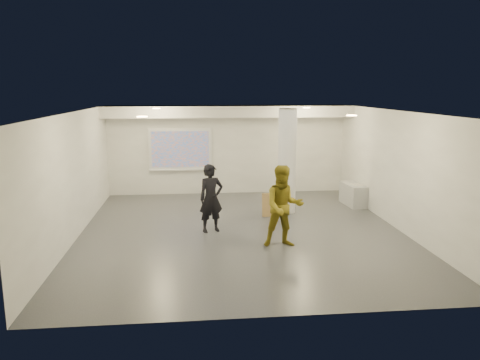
{
  "coord_description": "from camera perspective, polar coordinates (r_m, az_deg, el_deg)",
  "views": [
    {
      "loc": [
        -1.19,
        -11.23,
        3.54
      ],
      "look_at": [
        0.0,
        0.4,
        1.25
      ],
      "focal_mm": 35.0,
      "sensor_mm": 36.0,
      "label": 1
    }
  ],
  "objects": [
    {
      "name": "column",
      "position": [
        13.46,
        5.76,
        2.31
      ],
      "size": [
        0.52,
        0.52,
        3.0
      ],
      "primitive_type": "cylinder",
      "color": "white",
      "rests_on": "floor"
    },
    {
      "name": "cardboard_front",
      "position": [
        13.51,
        4.26,
        -3.05
      ],
      "size": [
        0.47,
        0.24,
        0.49
      ],
      "primitive_type": "cube",
      "rotation": [
        -0.29,
        0.0,
        -0.11
      ],
      "color": "olive",
      "rests_on": "floor"
    },
    {
      "name": "ceiling",
      "position": [
        11.31,
        0.21,
        8.34
      ],
      "size": [
        8.0,
        9.0,
        0.01
      ],
      "primitive_type": "cube",
      "color": "white",
      "rests_on": "floor"
    },
    {
      "name": "floor",
      "position": [
        11.84,
        0.2,
        -6.32
      ],
      "size": [
        8.0,
        9.0,
        0.01
      ],
      "primitive_type": "cube",
      "color": "#3A3C42",
      "rests_on": "ground"
    },
    {
      "name": "wall_back",
      "position": [
        15.91,
        -1.5,
        3.71
      ],
      "size": [
        8.0,
        0.01,
        3.0
      ],
      "primitive_type": "cube",
      "color": "silver",
      "rests_on": "floor"
    },
    {
      "name": "woman",
      "position": [
        11.67,
        -3.54,
        -2.25
      ],
      "size": [
        0.72,
        0.59,
        1.71
      ],
      "primitive_type": "imported",
      "rotation": [
        0.0,
        0.0,
        0.33
      ],
      "color": "black",
      "rests_on": "floor"
    },
    {
      "name": "credenza",
      "position": [
        14.84,
        13.64,
        -1.72
      ],
      "size": [
        0.55,
        1.16,
        0.66
      ],
      "primitive_type": "cube",
      "rotation": [
        0.0,
        0.0,
        0.07
      ],
      "color": "#9FA2A4",
      "rests_on": "floor"
    },
    {
      "name": "projection_screen",
      "position": [
        15.82,
        -7.29,
        3.68
      ],
      "size": [
        2.1,
        0.13,
        1.42
      ],
      "color": "white",
      "rests_on": "wall_back"
    },
    {
      "name": "downlight_sw",
      "position": [
        9.8,
        -11.85,
        7.57
      ],
      "size": [
        0.22,
        0.22,
        0.02
      ],
      "primitive_type": "cylinder",
      "color": "#E9BD74",
      "rests_on": "ceiling"
    },
    {
      "name": "cardboard_back",
      "position": [
        13.19,
        4.02,
        -3.02
      ],
      "size": [
        0.61,
        0.15,
        0.67
      ],
      "primitive_type": "cube",
      "rotation": [
        -0.11,
        0.0,
        0.04
      ],
      "color": "olive",
      "rests_on": "floor"
    },
    {
      "name": "downlight_ne",
      "position": [
        14.16,
        8.11,
        8.71
      ],
      "size": [
        0.22,
        0.22,
        0.02
      ],
      "primitive_type": "cylinder",
      "color": "#E9BD74",
      "rests_on": "ceiling"
    },
    {
      "name": "downlight_nw",
      "position": [
        13.78,
        -10.15,
        8.58
      ],
      "size": [
        0.22,
        0.22,
        0.02
      ],
      "primitive_type": "cylinder",
      "color": "#E9BD74",
      "rests_on": "ceiling"
    },
    {
      "name": "downlight_se",
      "position": [
        10.32,
        13.46,
        7.67
      ],
      "size": [
        0.22,
        0.22,
        0.02
      ],
      "primitive_type": "cylinder",
      "color": "#E9BD74",
      "rests_on": "ceiling"
    },
    {
      "name": "wall_front",
      "position": [
        7.14,
        4.02,
        -5.57
      ],
      "size": [
        8.0,
        0.01,
        3.0
      ],
      "primitive_type": "cube",
      "color": "silver",
      "rests_on": "floor"
    },
    {
      "name": "soffit_band",
      "position": [
        15.25,
        -1.37,
        8.37
      ],
      "size": [
        8.0,
        1.1,
        0.36
      ],
      "primitive_type": "cube",
      "color": "silver",
      "rests_on": "ceiling"
    },
    {
      "name": "wall_right",
      "position": [
        12.54,
        18.7,
        1.13
      ],
      "size": [
        0.01,
        9.0,
        3.0
      ],
      "primitive_type": "cube",
      "color": "silver",
      "rests_on": "floor"
    },
    {
      "name": "wall_left",
      "position": [
        11.76,
        -19.57,
        0.44
      ],
      "size": [
        0.01,
        9.0,
        3.0
      ],
      "primitive_type": "cube",
      "color": "silver",
      "rests_on": "floor"
    },
    {
      "name": "man",
      "position": [
        10.58,
        5.35,
        -3.23
      ],
      "size": [
        0.91,
        0.71,
        1.87
      ],
      "primitive_type": "imported",
      "rotation": [
        0.0,
        0.0,
        0.01
      ],
      "color": "olive",
      "rests_on": "floor"
    },
    {
      "name": "papers_stack",
      "position": [
        14.65,
        14.04,
        -0.54
      ],
      "size": [
        0.33,
        0.39,
        0.02
      ],
      "primitive_type": "cube",
      "rotation": [
        0.0,
        0.0,
        0.18
      ],
      "color": "silver",
      "rests_on": "credenza"
    }
  ]
}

